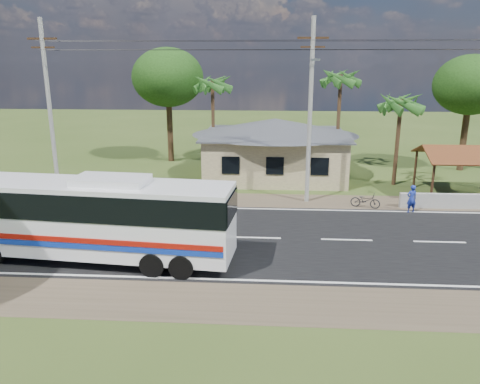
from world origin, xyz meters
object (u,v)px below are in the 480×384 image
object	(u,v)px
person	(412,199)
waiting_shed	(462,154)
coach_bus	(91,213)
motorcycle	(365,200)

from	to	relation	value
person	waiting_shed	bearing A→B (deg)	-150.64
person	coach_bus	bearing A→B (deg)	11.97
motorcycle	person	xyz separation A→B (m)	(2.47, -0.76, 0.37)
motorcycle	person	world-z (taller)	person
waiting_shed	person	xyz separation A→B (m)	(-4.11, -3.86, -1.90)
waiting_shed	coach_bus	distance (m)	23.18
motorcycle	person	size ratio (longest dim) A/B	1.06
waiting_shed	person	world-z (taller)	waiting_shed
coach_bus	motorcycle	distance (m)	16.04
coach_bus	person	xyz separation A→B (m)	(15.96, 7.73, -1.38)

